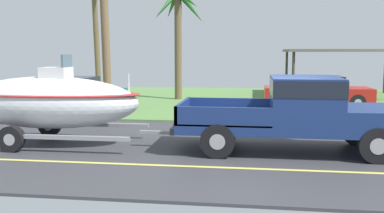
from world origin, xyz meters
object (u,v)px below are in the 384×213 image
boat_on_trailer (48,102)px  parked_sedan_far (316,92)px  carport_awning (344,52)px  palm_tree_near_left (179,15)px  parked_sedan_near (70,93)px  pickup_truck_towing (303,110)px

boat_on_trailer → parked_sedan_far: size_ratio=1.34×
carport_awning → palm_tree_near_left: bearing=-162.1°
parked_sedan_near → palm_tree_near_left: size_ratio=0.79×
parked_sedan_far → carport_awning: 5.29m
palm_tree_near_left → pickup_truck_towing: bearing=-65.6°
parked_sedan_near → carport_awning: carport_awning is taller
parked_sedan_far → pickup_truck_towing: bearing=-99.8°
parked_sedan_near → pickup_truck_towing: bearing=-37.3°
palm_tree_near_left → parked_sedan_near: bearing=-135.7°
pickup_truck_towing → carport_awning: bearing=75.3°
parked_sedan_far → carport_awning: (2.01, 4.56, 1.77)m
parked_sedan_near → palm_tree_near_left: bearing=44.3°
parked_sedan_near → parked_sedan_far: bearing=11.5°
palm_tree_near_left → carport_awning: bearing=17.9°
parked_sedan_near → parked_sedan_far: (10.48, 2.13, 0.00)m
parked_sedan_far → palm_tree_near_left: (-6.42, 1.83, 3.55)m
pickup_truck_towing → parked_sedan_far: size_ratio=1.22×
parked_sedan_far → palm_tree_near_left: palm_tree_near_left is taller
parked_sedan_near → carport_awning: bearing=28.2°
boat_on_trailer → parked_sedan_near: bearing=109.3°
pickup_truck_towing → palm_tree_near_left: size_ratio=0.98×
pickup_truck_towing → carport_awning: (3.55, 13.49, 1.41)m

